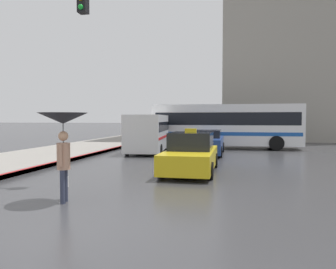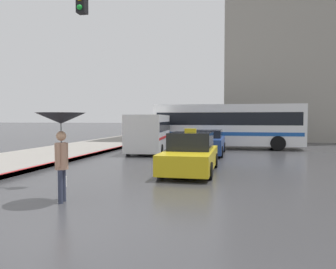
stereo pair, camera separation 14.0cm
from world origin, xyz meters
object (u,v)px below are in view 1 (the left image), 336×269
object	(u,v)px
taxi	(191,154)
ambulance_van	(148,132)
sedan_red	(207,143)
city_bus	(226,124)
pedestrian_with_umbrella	(63,128)
traffic_light	(21,45)

from	to	relation	value
taxi	ambulance_van	xyz separation A→B (m)	(-3.57, 6.99, 0.58)
sedan_red	city_bus	bearing A→B (deg)	-103.26
sedan_red	pedestrian_with_umbrella	xyz separation A→B (m)	(-2.52, -11.75, 1.17)
pedestrian_with_umbrella	traffic_light	distance (m)	4.14
taxi	traffic_light	xyz separation A→B (m)	(-5.01, -3.24, 3.70)
pedestrian_with_umbrella	traffic_light	world-z (taller)	traffic_light
ambulance_van	traffic_light	xyz separation A→B (m)	(-1.44, -10.23, 3.12)
ambulance_van	traffic_light	world-z (taller)	traffic_light
pedestrian_with_umbrella	taxi	bearing A→B (deg)	-36.54
traffic_light	taxi	bearing A→B (deg)	32.91
ambulance_van	pedestrian_with_umbrella	world-z (taller)	ambulance_van
city_bus	pedestrian_with_umbrella	xyz separation A→B (m)	(-3.50, -15.92, 0.15)
city_bus	pedestrian_with_umbrella	size ratio (longest dim) A/B	4.53
sedan_red	ambulance_van	distance (m)	3.72
ambulance_van	traffic_light	bearing A→B (deg)	76.54
traffic_light	city_bus	bearing A→B (deg)	66.42
sedan_red	ambulance_van	world-z (taller)	ambulance_van
taxi	traffic_light	world-z (taller)	traffic_light
taxi	traffic_light	size ratio (longest dim) A/B	0.71
taxi	city_bus	distance (m)	10.75
pedestrian_with_umbrella	ambulance_van	bearing A→B (deg)	-6.37
pedestrian_with_umbrella	traffic_light	bearing A→B (deg)	40.09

